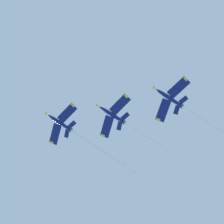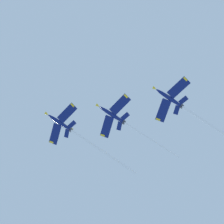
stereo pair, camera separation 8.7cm
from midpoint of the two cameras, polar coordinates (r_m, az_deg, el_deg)
jet_lead at (r=148.93m, az=-5.37°, el=-3.74°), size 19.75×43.55×13.39m
jet_second at (r=142.27m, az=1.34°, el=-1.29°), size 19.79×37.12×11.54m
jet_third at (r=139.20m, az=11.68°, el=0.53°), size 19.64×39.19×11.89m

